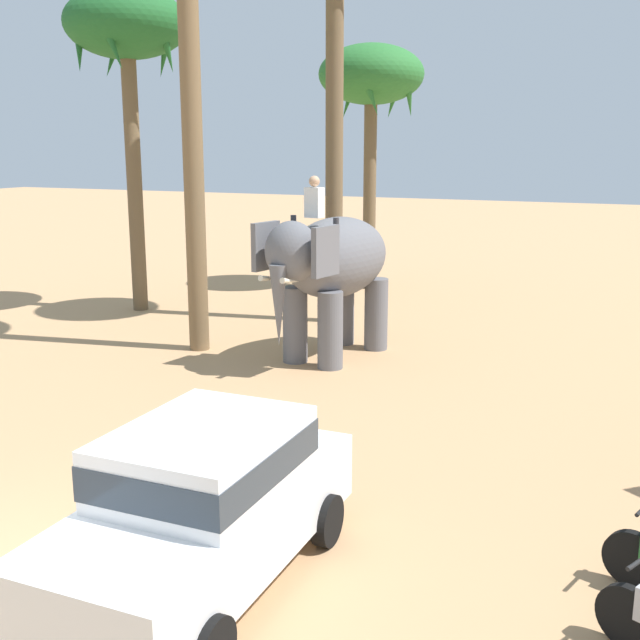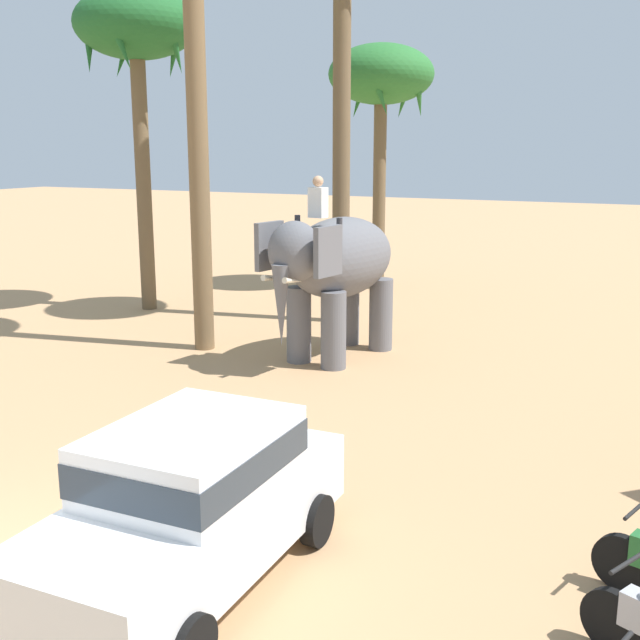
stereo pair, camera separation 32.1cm
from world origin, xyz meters
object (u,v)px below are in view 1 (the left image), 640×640
Objects in this scene: car_sedan_foreground at (204,500)px; palm_tree_far_back at (371,81)px; palm_tree_left_of_road at (127,34)px; elephant_with_mahout at (331,266)px.

palm_tree_far_back is (-4.74, 16.79, 5.45)m from car_sedan_foreground.
palm_tree_far_back is (4.55, 5.78, -0.91)m from palm_tree_left_of_road.
palm_tree_left_of_road is (-9.29, 11.01, 6.36)m from car_sedan_foreground.
car_sedan_foreground is 18.28m from palm_tree_far_back.
palm_tree_left_of_road reaches higher than elephant_with_mahout.
car_sedan_foreground is 9.03m from elephant_with_mahout.
palm_tree_far_back is at bearing 51.78° from palm_tree_left_of_road.
elephant_with_mahout reaches higher than car_sedan_foreground.
palm_tree_left_of_road is 7.41m from palm_tree_far_back.
elephant_with_mahout is 0.53× the size of palm_tree_far_back.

